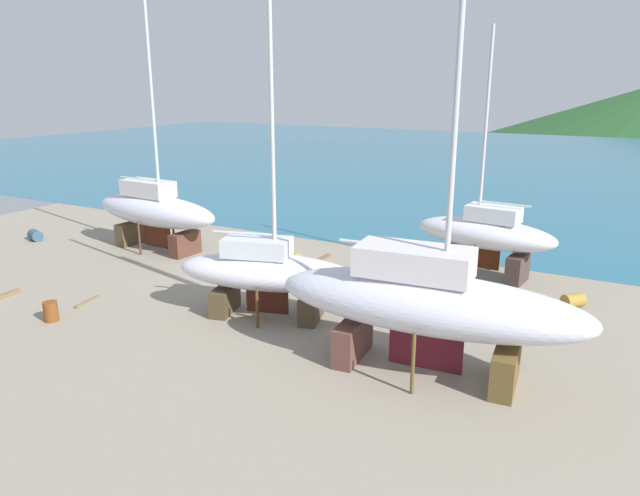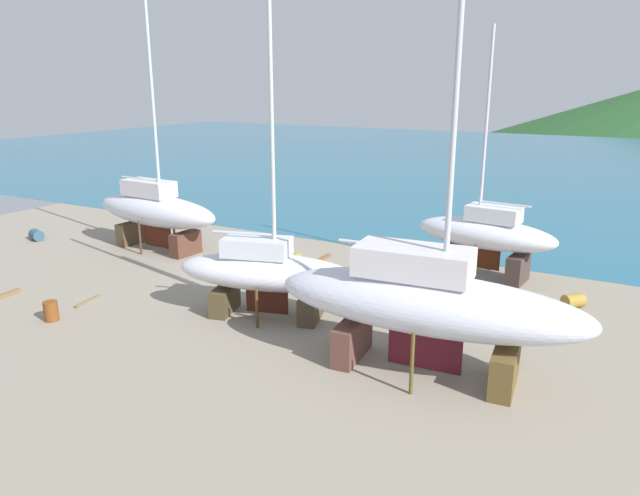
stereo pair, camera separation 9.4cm
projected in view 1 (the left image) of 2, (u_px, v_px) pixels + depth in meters
ground_plane at (186, 300)px, 25.67m from camera, size 46.55×46.55×0.00m
sea_water at (484, 161)px, 71.07m from camera, size 155.04×84.41×0.01m
sailboat_mid_port at (266, 272)px, 23.48m from camera, size 7.73×4.25×13.54m
sailboat_far_slipway at (155, 210)px, 32.91m from camera, size 8.88×2.84×15.81m
sailboat_large_starboard at (485, 235)px, 28.32m from camera, size 7.04×2.84×11.72m
sailboat_small_center at (427, 302)px, 18.73m from camera, size 10.41×3.73×14.94m
worker at (247, 261)px, 28.46m from camera, size 0.46×0.27×1.65m
barrel_tipped_right at (293, 260)px, 30.34m from camera, size 0.74×0.88×0.64m
barrel_rust_far at (573, 301)px, 24.81m from camera, size 1.03×1.05×0.60m
barrel_tipped_left at (35, 235)px, 35.29m from camera, size 1.03×0.88×0.65m
barrel_rust_near at (51, 311)px, 23.36m from camera, size 0.76×0.76×0.81m
timber_plank_far at (87, 302)px, 25.36m from camera, size 0.40×1.45×0.11m
timber_long_fore at (318, 261)px, 31.15m from camera, size 0.24×2.52×0.13m
timber_long_aft at (361, 291)px, 26.54m from camera, size 1.62×2.15×0.18m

